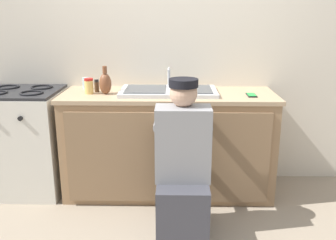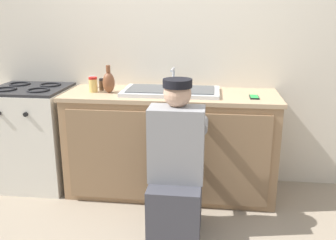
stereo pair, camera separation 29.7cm
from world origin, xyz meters
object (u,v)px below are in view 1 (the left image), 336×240
at_px(condiment_jar, 89,86).
at_px(stove_range, 25,141).
at_px(vase_decorative, 105,83).
at_px(water_glass, 86,83).
at_px(plumber_person, 183,171).
at_px(cell_phone, 251,95).
at_px(spice_bottle_pepper, 97,86).
at_px(sink_double_basin, 168,91).

bearing_deg(condiment_jar, stove_range, 176.38).
bearing_deg(vase_decorative, water_glass, 135.24).
bearing_deg(stove_range, condiment_jar, -3.62).
bearing_deg(condiment_jar, plumber_person, -38.32).
height_order(plumber_person, vase_decorative, vase_decorative).
relative_size(stove_range, condiment_jar, 7.13).
relative_size(condiment_jar, cell_phone, 0.91).
relative_size(water_glass, cell_phone, 0.71).
height_order(stove_range, cell_phone, stove_range).
height_order(spice_bottle_pepper, cell_phone, spice_bottle_pepper).
relative_size(vase_decorative, water_glass, 2.30).
xyz_separation_m(sink_double_basin, spice_bottle_pepper, (-0.61, 0.03, 0.03)).
bearing_deg(spice_bottle_pepper, condiment_jar, -123.48).
xyz_separation_m(condiment_jar, spice_bottle_pepper, (0.05, 0.07, -0.01)).
xyz_separation_m(plumber_person, condiment_jar, (-0.77, 0.61, 0.49)).
distance_m(plumber_person, spice_bottle_pepper, 1.10).
distance_m(sink_double_basin, plumber_person, 0.79).
bearing_deg(sink_double_basin, water_glass, 167.49).
bearing_deg(condiment_jar, water_glass, 109.92).
bearing_deg(cell_phone, vase_decorative, 177.74).
relative_size(sink_double_basin, stove_range, 0.88).
distance_m(sink_double_basin, stove_range, 1.33).
relative_size(sink_double_basin, plumber_person, 0.72).
bearing_deg(plumber_person, sink_double_basin, 99.79).
distance_m(vase_decorative, cell_phone, 1.19).
distance_m(sink_double_basin, cell_phone, 0.68).
relative_size(condiment_jar, spice_bottle_pepper, 1.22).
bearing_deg(vase_decorative, sink_double_basin, 5.29).
height_order(vase_decorative, water_glass, vase_decorative).
xyz_separation_m(condiment_jar, vase_decorative, (0.14, -0.01, 0.03)).
distance_m(spice_bottle_pepper, water_glass, 0.18).
height_order(vase_decorative, cell_phone, vase_decorative).
relative_size(stove_range, water_glass, 9.13).
bearing_deg(sink_double_basin, condiment_jar, -176.51).
distance_m(sink_double_basin, condiment_jar, 0.66).
bearing_deg(sink_double_basin, stove_range, -179.90).
relative_size(sink_double_basin, cell_phone, 5.71).
distance_m(plumber_person, vase_decorative, 1.01).
height_order(plumber_person, water_glass, plumber_person).
bearing_deg(cell_phone, plumber_person, -135.48).
xyz_separation_m(stove_range, condiment_jar, (0.60, -0.04, 0.50)).
relative_size(stove_range, vase_decorative, 3.97).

